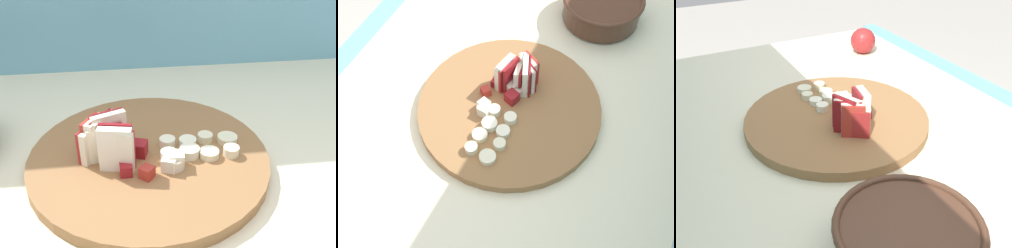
# 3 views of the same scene
# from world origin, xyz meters

# --- Properties ---
(cutting_board) EXTENTS (0.35, 0.35, 0.02)m
(cutting_board) POSITION_xyz_m (0.07, 0.02, 0.92)
(cutting_board) COLOR olive
(cutting_board) RESTS_ON tiled_countertop
(apple_wedge_fan) EXTENTS (0.08, 0.08, 0.07)m
(apple_wedge_fan) POSITION_xyz_m (0.01, 0.01, 0.96)
(apple_wedge_fan) COLOR #A32323
(apple_wedge_fan) RESTS_ON cutting_board
(apple_dice_pile) EXTENTS (0.10, 0.08, 0.02)m
(apple_dice_pile) POSITION_xyz_m (0.07, -0.01, 0.94)
(apple_dice_pile) COLOR #B22D23
(apple_dice_pile) RESTS_ON cutting_board
(banana_slice_rows) EXTENTS (0.12, 0.06, 0.01)m
(banana_slice_rows) POSITION_xyz_m (0.15, 0.02, 0.93)
(banana_slice_rows) COLOR white
(banana_slice_rows) RESTS_ON cutting_board
(ceramic_bowl) EXTENTS (0.18, 0.18, 0.06)m
(ceramic_bowl) POSITION_xyz_m (-0.25, 0.09, 0.95)
(ceramic_bowl) COLOR #4C2D1E
(ceramic_bowl) RESTS_ON tiled_countertop
(whole_apple) EXTENTS (0.07, 0.07, 0.07)m
(whole_apple) POSITION_xyz_m (0.37, -0.22, 0.94)
(whole_apple) COLOR #A32323
(whole_apple) RESTS_ON tiled_countertop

